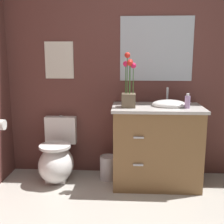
% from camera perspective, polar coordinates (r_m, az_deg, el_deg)
% --- Properties ---
extents(wall_back, '(4.67, 0.05, 2.50)m').
position_cam_1_polar(wall_back, '(3.24, 8.93, 8.98)').
color(wall_back, brown).
rests_on(wall_back, ground_plane).
extents(toilet, '(0.38, 0.59, 0.69)m').
position_cam_1_polar(toilet, '(3.24, -11.10, -9.37)').
color(toilet, white).
rests_on(toilet, ground_plane).
extents(vanity_cabinet, '(0.94, 0.56, 1.04)m').
position_cam_1_polar(vanity_cabinet, '(3.06, 9.01, -6.55)').
color(vanity_cabinet, brown).
rests_on(vanity_cabinet, ground_plane).
extents(flower_vase, '(0.14, 0.14, 0.55)m').
position_cam_1_polar(flower_vase, '(2.85, 3.41, 4.30)').
color(flower_vase, brown).
rests_on(flower_vase, vanity_cabinet).
extents(soap_bottle, '(0.05, 0.05, 0.15)m').
position_cam_1_polar(soap_bottle, '(2.90, 15.08, 2.04)').
color(soap_bottle, '#B28CBF').
rests_on(soap_bottle, vanity_cabinet).
extents(trash_bin, '(0.18, 0.18, 0.27)m').
position_cam_1_polar(trash_bin, '(3.23, -0.84, -11.19)').
color(trash_bin, '#B7B7BC').
rests_on(trash_bin, ground_plane).
extents(wall_poster, '(0.32, 0.01, 0.41)m').
position_cam_1_polar(wall_poster, '(3.29, -10.67, 10.30)').
color(wall_poster, silver).
extents(wall_mirror, '(0.80, 0.01, 0.70)m').
position_cam_1_polar(wall_mirror, '(3.21, 9.00, 12.53)').
color(wall_mirror, '#B2BCC6').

